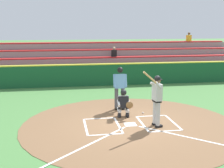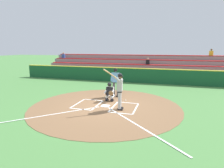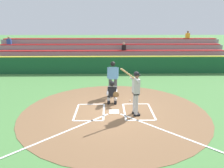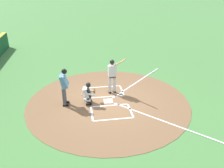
{
  "view_description": "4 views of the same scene",
  "coord_description": "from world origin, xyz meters",
  "px_view_note": "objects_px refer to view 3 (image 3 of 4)",
  "views": [
    {
      "loc": [
        2.43,
        10.63,
        3.68
      ],
      "look_at": [
        0.48,
        -1.28,
        1.3
      ],
      "focal_mm": 49.61,
      "sensor_mm": 36.0,
      "label": 1
    },
    {
      "loc": [
        -3.14,
        9.26,
        3.11
      ],
      "look_at": [
        -0.38,
        0.03,
        1.24
      ],
      "focal_mm": 30.24,
      "sensor_mm": 36.0,
      "label": 2
    },
    {
      "loc": [
        0.25,
        8.82,
        3.76
      ],
      "look_at": [
        0.08,
        -0.71,
        1.06
      ],
      "focal_mm": 35.04,
      "sensor_mm": 36.0,
      "label": 3
    },
    {
      "loc": [
        9.99,
        -1.35,
        5.69
      ],
      "look_at": [
        0.4,
        0.13,
        1.13
      ],
      "focal_mm": 36.92,
      "sensor_mm": 36.0,
      "label": 4
    }
  ],
  "objects_px": {
    "catcher": "(112,92)",
    "plate_umpire": "(113,76)",
    "batter": "(136,90)",
    "baseball": "(130,101)"
  },
  "relations": [
    {
      "from": "catcher",
      "to": "plate_umpire",
      "type": "relative_size",
      "value": 0.61
    },
    {
      "from": "batter",
      "to": "baseball",
      "type": "height_order",
      "value": "batter"
    },
    {
      "from": "batter",
      "to": "plate_umpire",
      "type": "bearing_deg",
      "value": -70.09
    },
    {
      "from": "catcher",
      "to": "batter",
      "type": "bearing_deg",
      "value": 125.03
    },
    {
      "from": "plate_umpire",
      "to": "baseball",
      "type": "bearing_deg",
      "value": 136.58
    },
    {
      "from": "catcher",
      "to": "plate_umpire",
      "type": "bearing_deg",
      "value": -92.54
    },
    {
      "from": "batter",
      "to": "catcher",
      "type": "bearing_deg",
      "value": -54.97
    },
    {
      "from": "baseball",
      "to": "catcher",
      "type": "bearing_deg",
      "value": 19.78
    },
    {
      "from": "catcher",
      "to": "plate_umpire",
      "type": "distance_m",
      "value": 1.21
    },
    {
      "from": "batter",
      "to": "catcher",
      "type": "height_order",
      "value": "batter"
    }
  ]
}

